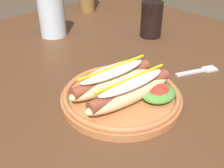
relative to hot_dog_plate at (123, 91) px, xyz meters
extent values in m
cube|color=#51331E|center=(0.02, 0.20, -0.04)|extent=(1.32, 1.08, 0.04)
cylinder|color=#51331E|center=(0.59, 0.65, -0.41)|extent=(0.06, 0.06, 0.70)
cylinder|color=#B77042|center=(0.00, 0.00, -0.02)|extent=(0.27, 0.27, 0.02)
torus|color=#B77042|center=(0.00, 0.00, -0.01)|extent=(0.26, 0.26, 0.01)
ellipsoid|color=beige|center=(0.00, -0.03, 0.01)|extent=(0.23, 0.06, 0.04)
cylinder|color=brown|center=(0.00, -0.03, 0.02)|extent=(0.21, 0.04, 0.03)
ellipsoid|color=silver|center=(0.00, -0.03, 0.04)|extent=(0.17, 0.06, 0.02)
cylinder|color=yellow|center=(0.00, -0.03, 0.05)|extent=(0.18, 0.02, 0.01)
ellipsoid|color=beige|center=(0.00, 0.03, 0.01)|extent=(0.23, 0.06, 0.04)
cylinder|color=brown|center=(0.00, 0.03, 0.02)|extent=(0.21, 0.04, 0.03)
ellipsoid|color=silver|center=(0.00, 0.03, 0.04)|extent=(0.17, 0.06, 0.02)
cylinder|color=yellow|center=(0.00, 0.03, 0.05)|extent=(0.18, 0.02, 0.01)
ellipsoid|color=#4C8C38|center=(0.05, -0.06, 0.00)|extent=(0.08, 0.07, 0.02)
ellipsoid|color=red|center=(0.05, -0.06, 0.01)|extent=(0.05, 0.04, 0.01)
cube|color=silver|center=(0.22, -0.03, -0.02)|extent=(0.08, 0.04, 0.00)
cube|color=silver|center=(0.27, -0.06, -0.02)|extent=(0.04, 0.04, 0.00)
cylinder|color=black|center=(0.34, 0.21, 0.03)|extent=(0.07, 0.07, 0.12)
cylinder|color=silver|center=(0.10, 0.44, 0.04)|extent=(0.09, 0.09, 0.14)
camera|label=1|loc=(-0.35, -0.34, 0.32)|focal=43.04mm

